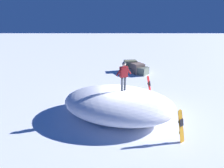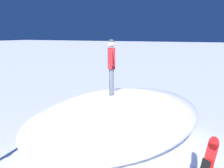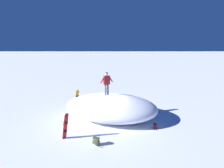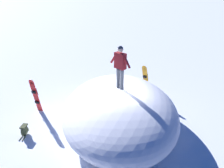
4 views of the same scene
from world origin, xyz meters
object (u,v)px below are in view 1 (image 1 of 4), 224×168
snowboard_primary_upright (149,86)px  snowboard_secondary_upright (181,125)px  snowboarder_standing (124,74)px  backpack_far (126,91)px  backpack_near (77,102)px

snowboard_primary_upright → snowboard_secondary_upright: size_ratio=1.05×
snowboarder_standing → backpack_far: size_ratio=2.64×
snowboard_secondary_upright → backpack_near: size_ratio=3.10×
snowboard_primary_upright → backpack_far: 1.98m
snowboard_primary_upright → backpack_far: (1.79, -0.59, -0.64)m
snowboarder_standing → backpack_far: snowboarder_standing is taller
backpack_near → backpack_far: 4.22m
snowboard_secondary_upright → backpack_far: bearing=-70.2°
snowboarder_standing → snowboard_primary_upright: 4.35m
snowboard_secondary_upright → backpack_far: 6.44m
backpack_near → backpack_far: size_ratio=0.81×
snowboarder_standing → snowboard_primary_upright: snowboarder_standing is taller
snowboard_primary_upright → snowboard_secondary_upright: bearing=94.1°
snowboard_primary_upright → snowboard_secondary_upright: (-0.39, 5.44, -0.04)m
backpack_near → backpack_far: bearing=-151.4°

